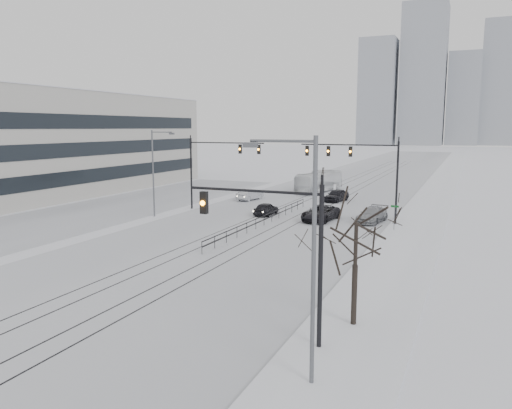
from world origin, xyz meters
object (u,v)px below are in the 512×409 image
Objects in this scene: sedan_nb_front at (321,213)px; sedan_nb_far at (336,195)px; sedan_sb_outer at (250,195)px; box_truck at (319,182)px; bare_tree at (356,233)px; sedan_sb_inner at (266,209)px; sedan_nb_right at (372,215)px; traffic_mast_near at (284,241)px.

sedan_nb_far is at bearing 103.83° from sedan_nb_front.
sedan_sb_outer is 13.11m from box_truck.
bare_tree is 30.68m from sedan_sb_inner.
sedan_sb_outer is 16.11m from sedan_nb_front.
sedan_nb_right is (11.16, 0.39, 0.06)m from sedan_sb_inner.
traffic_mast_near reaches higher than sedan_sb_outer.
sedan_nb_right reaches higher than sedan_sb_outer.
traffic_mast_near is at bearing -128.76° from bare_tree.
sedan_sb_outer is at bearing 160.19° from sedan_nb_right.
sedan_sb_inner is (-12.79, 29.38, -3.89)m from traffic_mast_near.
sedan_nb_front is 13.68m from sedan_nb_far.
bare_tree is at bearing 130.33° from sedan_sb_outer.
traffic_mast_near reaches higher than sedan_nb_front.
sedan_sb_outer is at bearing 74.55° from box_truck.
sedan_sb_outer is 19.52m from sedan_nb_right.
box_truck is (5.77, 11.75, 0.75)m from sedan_sb_outer.
sedan_nb_far is (-8.36, 42.09, -3.79)m from traffic_mast_near.
bare_tree reaches higher than sedan_nb_right.
traffic_mast_near is 32.27m from sedan_sb_inner.
sedan_nb_front reaches higher than sedan_sb_inner.
bare_tree is 50.18m from box_truck.
sedan_nb_right is (4.91, 1.22, -0.03)m from sedan_nb_front.
bare_tree is at bearing 118.77° from box_truck.
box_truck is (-13.12, 50.62, -3.09)m from traffic_mast_near.
traffic_mast_near is 43.39m from sedan_sb_outer.
sedan_nb_front is at bearing 117.31° from box_truck.
sedan_nb_far is at bearing 105.40° from bare_tree.
bare_tree is 1.35× the size of sedan_nb_far.
bare_tree reaches higher than sedan_nb_front.
sedan_nb_front is at bearing -71.72° from sedan_nb_far.
sedan_nb_front is 5.06m from sedan_nb_right.
sedan_sb_inner is (-15.20, 26.37, -3.81)m from bare_tree.
sedan_sb_inner is at bearing 178.55° from sedan_nb_front.
sedan_nb_far reaches higher than sedan_sb_inner.
box_truck is at bearing -106.55° from sedan_sb_outer.
sedan_nb_front reaches higher than sedan_sb_outer.
traffic_mast_near is 1.55× the size of sedan_nb_far.
traffic_mast_near is 52.39m from box_truck.
sedan_sb_outer is 0.80× the size of sedan_nb_front.
sedan_nb_far is (10.54, 3.22, 0.05)m from sedan_sb_outer.
sedan_nb_front is 23.06m from box_truck.
box_truck is at bearing 112.77° from sedan_nb_front.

